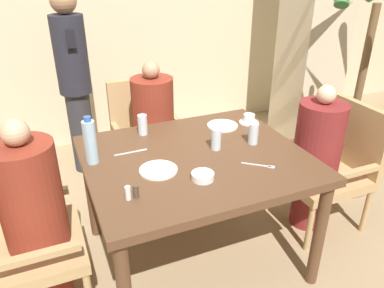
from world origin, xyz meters
TOP-DOWN VIEW (x-y plane):
  - ground_plane at (0.00, 0.00)m, footprint 16.00×16.00m
  - wall_back at (0.00, 2.08)m, footprint 8.00×0.06m
  - pillar_stone at (1.76, 1.19)m, footprint 0.51×0.51m
  - dining_table at (0.00, 0.00)m, footprint 1.26×1.09m
  - chair_left_side at (-1.06, 0.00)m, footprint 0.56×0.56m
  - diner_in_left_chair at (-0.91, 0.00)m, footprint 0.32×0.32m
  - chair_far_side at (0.00, 0.97)m, footprint 0.56×0.56m
  - diner_in_far_chair at (-0.00, 0.82)m, footprint 0.32×0.32m
  - chair_right_side at (1.06, 0.00)m, footprint 0.56×0.56m
  - diner_in_right_chair at (0.91, 0.00)m, footprint 0.32×0.32m
  - standing_host at (-0.49, 1.47)m, footprint 0.27×0.31m
  - potted_palm at (1.54, 0.31)m, footprint 0.85×0.83m
  - plate_main_left at (-0.26, -0.08)m, footprint 0.21×0.21m
  - plate_main_right at (0.34, 0.31)m, footprint 0.21×0.21m
  - teacup_with_saucer at (0.53, 0.30)m, footprint 0.14×0.14m
  - bowl_small at (-0.07, -0.25)m, footprint 0.12×0.12m
  - water_bottle at (-0.57, 0.15)m, footprint 0.07×0.07m
  - glass_tall_near at (0.15, 0.03)m, footprint 0.06×0.06m
  - glass_tall_mid at (-0.20, 0.41)m, footprint 0.06×0.06m
  - glass_tall_far at (0.39, 0.01)m, footprint 0.06×0.06m
  - salt_shaker at (-0.47, -0.28)m, footprint 0.03×0.03m
  - pepper_shaker at (-0.43, -0.28)m, footprint 0.03×0.03m
  - fork_beside_plate at (0.29, -0.25)m, footprint 0.15×0.13m
  - knife_beside_plate at (-0.33, 0.18)m, footprint 0.20×0.02m

SIDE VIEW (x-z plane):
  - ground_plane at x=0.00m, z-range 0.00..0.00m
  - chair_left_side at x=-1.06m, z-range 0.03..0.94m
  - chair_far_side at x=0.00m, z-range 0.03..0.94m
  - chair_right_side at x=1.06m, z-range 0.03..0.94m
  - diner_in_right_chair at x=0.91m, z-range 0.01..1.09m
  - diner_in_far_chair at x=0.00m, z-range 0.01..1.14m
  - diner_in_left_chair at x=-0.91m, z-range 0.01..1.15m
  - dining_table at x=0.00m, z-range 0.29..1.05m
  - knife_beside_plate at x=-0.33m, z-range 0.76..0.77m
  - fork_beside_plate at x=0.29m, z-range 0.76..0.77m
  - plate_main_left at x=-0.26m, z-range 0.76..0.77m
  - plate_main_right at x=0.34m, z-range 0.76..0.77m
  - bowl_small at x=-0.07m, z-range 0.76..0.80m
  - teacup_with_saucer at x=0.53m, z-range 0.76..0.82m
  - potted_palm at x=1.54m, z-range -0.31..1.89m
  - pepper_shaker at x=-0.43m, z-range 0.76..0.83m
  - salt_shaker at x=-0.47m, z-range 0.76..0.83m
  - glass_tall_near at x=0.15m, z-range 0.76..0.89m
  - glass_tall_mid at x=-0.20m, z-range 0.76..0.89m
  - glass_tall_far at x=0.39m, z-range 0.76..0.89m
  - standing_host at x=-0.49m, z-range 0.06..1.66m
  - water_bottle at x=-0.57m, z-range 0.75..1.03m
  - pillar_stone at x=1.76m, z-range 0.00..2.70m
  - wall_back at x=0.00m, z-range 0.00..2.80m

